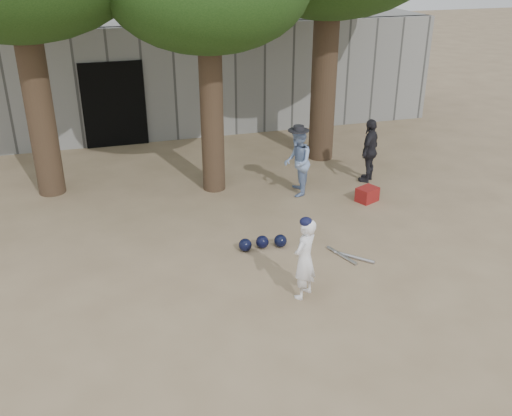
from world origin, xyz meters
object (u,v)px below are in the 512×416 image
object	(u,v)px
spectator_dark	(370,150)
red_bag	(367,194)
boy_player	(305,259)
spectator_blue	(298,162)

from	to	relation	value
spectator_dark	red_bag	xyz separation A→B (m)	(-0.53, -1.03, -0.57)
boy_player	spectator_blue	distance (m)	3.90
red_bag	spectator_blue	bearing A→B (deg)	149.02
boy_player	red_bag	bearing A→B (deg)	-169.97
spectator_blue	red_bag	size ratio (longest dim) A/B	3.45
boy_player	spectator_dark	world-z (taller)	spectator_dark
boy_player	spectator_blue	bearing A→B (deg)	-147.80
spectator_blue	red_bag	xyz separation A→B (m)	(1.28, -0.77, -0.57)
boy_player	spectator_blue	size ratio (longest dim) A/B	0.89
spectator_dark	spectator_blue	bearing A→B (deg)	-36.44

